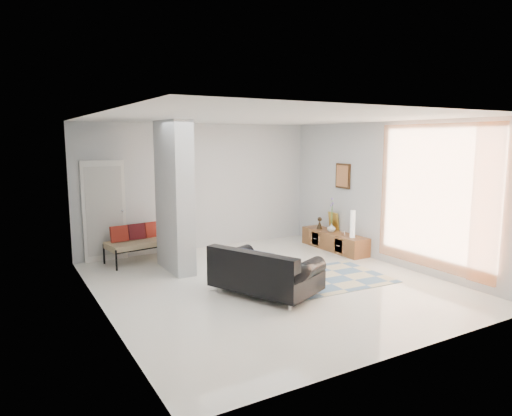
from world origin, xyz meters
TOP-DOWN VIEW (x-y plane):
  - floor at (0.00, 0.00)m, footprint 6.00×6.00m
  - ceiling at (0.00, 0.00)m, footprint 6.00×6.00m
  - wall_back at (0.00, 3.00)m, footprint 6.00×0.00m
  - wall_front at (0.00, -3.00)m, footprint 6.00×0.00m
  - wall_left at (-2.75, 0.00)m, footprint 0.00×6.00m
  - wall_right at (2.75, 0.00)m, footprint 0.00×6.00m
  - partition_column at (-1.10, 1.60)m, footprint 0.35×1.20m
  - hallway_door at (-2.10, 2.96)m, footprint 0.85×0.06m
  - curtain at (2.67, -1.15)m, footprint 0.00×2.55m
  - wall_art at (2.72, 1.32)m, footprint 0.04×0.45m
  - media_console at (2.52, 1.33)m, footprint 0.45×1.83m
  - loveseat at (-0.37, -0.43)m, footprint 1.57×1.92m
  - daybed at (-1.43, 2.52)m, footprint 1.64×0.89m
  - area_rug at (0.90, -0.28)m, footprint 2.42×1.67m
  - cylinder_lamp at (2.50, 0.72)m, footprint 0.10×0.10m
  - bronze_figurine at (2.47, 1.80)m, footprint 0.15×0.15m
  - vase at (2.47, 1.37)m, footprint 0.20×0.20m

SIDE VIEW (x-z plane):
  - floor at x=0.00m, z-range 0.00..0.00m
  - area_rug at x=0.90m, z-range 0.00..0.01m
  - media_console at x=2.52m, z-range -0.20..0.60m
  - loveseat at x=-0.37m, z-range -0.03..0.73m
  - daybed at x=-1.43m, z-range 0.04..0.81m
  - vase at x=2.47m, z-range 0.40..0.59m
  - bronze_figurine at x=2.47m, z-range 0.40..0.67m
  - cylinder_lamp at x=2.50m, z-range 0.40..0.97m
  - hallway_door at x=-2.10m, z-range 0.00..2.04m
  - partition_column at x=-1.10m, z-range 0.00..2.80m
  - wall_back at x=0.00m, z-range -1.60..4.40m
  - wall_front at x=0.00m, z-range -1.60..4.40m
  - wall_left at x=-2.75m, z-range -1.60..4.40m
  - wall_right at x=2.75m, z-range -1.60..4.40m
  - curtain at x=2.67m, z-range 0.17..2.72m
  - wall_art at x=2.72m, z-range 1.38..1.92m
  - ceiling at x=0.00m, z-range 2.80..2.80m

